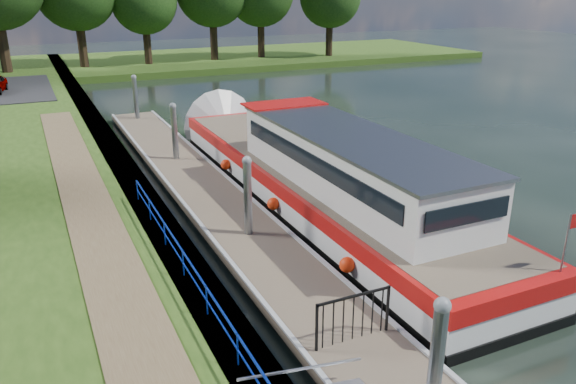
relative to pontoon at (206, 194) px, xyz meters
name	(u,v)px	position (x,y,z in m)	size (l,w,h in m)	color
bank_edge	(129,183)	(-2.55, 2.00, 0.20)	(1.10, 90.00, 0.78)	#473D2D
far_bank	(205,60)	(12.00, 39.00, 0.12)	(60.00, 18.00, 0.60)	#2B4915
footpath	(106,255)	(-4.40, -5.00, 0.62)	(1.60, 40.00, 0.05)	brown
blue_fence	(221,316)	(-2.75, -10.00, 1.13)	(0.04, 18.04, 0.72)	#0C2DBF
pontoon	(206,194)	(0.00, 0.00, 0.00)	(2.50, 30.00, 0.56)	brown
mooring_piles	(205,168)	(0.00, 0.00, 1.10)	(0.30, 27.30, 3.55)	gray
gate_panel	(353,311)	(0.00, -10.80, 0.97)	(1.85, 0.05, 1.15)	black
barge	(309,172)	(3.60, -1.67, 0.90)	(4.36, 21.15, 4.78)	black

